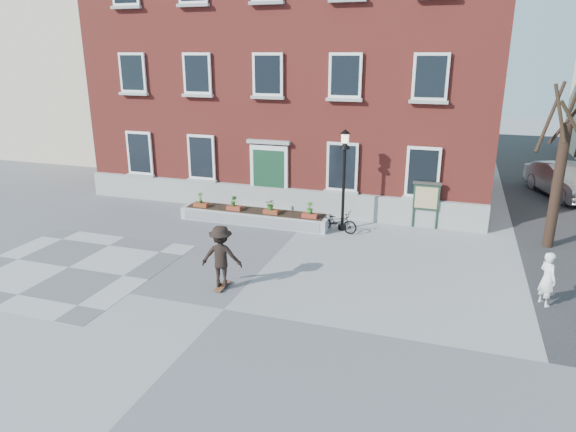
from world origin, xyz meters
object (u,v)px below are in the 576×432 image
(parked_car, at_px, (563,180))
(lamp_post, at_px, (344,166))
(notice_board, at_px, (426,197))
(bystander, at_px, (547,279))
(bicycle, at_px, (337,221))
(skateboarder, at_px, (221,256))

(parked_car, distance_m, lamp_post, 12.24)
(parked_car, bearing_deg, notice_board, -150.71)
(bystander, bearing_deg, lamp_post, 25.92)
(bystander, distance_m, notice_board, 6.75)
(bicycle, bearing_deg, parked_car, -36.50)
(bystander, distance_m, skateboarder, 9.06)
(bicycle, relative_size, lamp_post, 0.41)
(bicycle, relative_size, skateboarder, 0.83)
(lamp_post, height_order, notice_board, lamp_post)
(bicycle, xyz_separation_m, bystander, (6.80, -4.10, 0.35))
(notice_board, bearing_deg, bystander, -57.36)
(bicycle, bearing_deg, notice_board, -53.03)
(notice_board, height_order, skateboarder, skateboarder)
(bystander, xyz_separation_m, lamp_post, (-6.68, 4.45, 1.77))
(lamp_post, bearing_deg, notice_board, 21.82)
(lamp_post, relative_size, notice_board, 2.10)
(lamp_post, height_order, skateboarder, lamp_post)
(bicycle, distance_m, bystander, 7.95)
(lamp_post, distance_m, skateboarder, 6.84)
(lamp_post, xyz_separation_m, skateboarder, (-2.19, -6.29, -1.54))
(notice_board, relative_size, skateboarder, 0.97)
(bicycle, xyz_separation_m, parked_car, (9.12, 8.46, 0.37))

